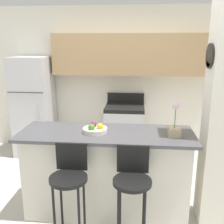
# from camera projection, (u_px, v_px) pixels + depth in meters

# --- Properties ---
(ground_plane) EXTENTS (14.00, 14.00, 0.00)m
(ground_plane) POSITION_uv_depth(u_px,v_px,m) (107.00, 210.00, 3.13)
(ground_plane) COLOR beige
(wall_back) EXTENTS (5.60, 0.38, 2.55)m
(wall_back) POSITION_uv_depth(u_px,v_px,m) (125.00, 70.00, 4.55)
(wall_back) COLOR silver
(wall_back) RESTS_ON ground_plane
(pillar_right) EXTENTS (0.38, 0.32, 2.55)m
(pillar_right) POSITION_uv_depth(u_px,v_px,m) (224.00, 110.00, 2.66)
(pillar_right) COLOR silver
(pillar_right) RESTS_ON ground_plane
(counter_bar) EXTENTS (1.92, 0.67, 0.99)m
(counter_bar) POSITION_uv_depth(u_px,v_px,m) (106.00, 173.00, 3.00)
(counter_bar) COLOR silver
(counter_bar) RESTS_ON ground_plane
(refrigerator) EXTENTS (0.63, 0.63, 1.71)m
(refrigerator) POSITION_uv_depth(u_px,v_px,m) (34.00, 107.00, 4.58)
(refrigerator) COLOR silver
(refrigerator) RESTS_ON ground_plane
(stove_range) EXTENTS (0.65, 0.64, 1.07)m
(stove_range) POSITION_uv_depth(u_px,v_px,m) (124.00, 131.00, 4.54)
(stove_range) COLOR silver
(stove_range) RESTS_ON ground_plane
(bar_stool_left) EXTENTS (0.36, 0.36, 1.00)m
(bar_stool_left) POSITION_uv_depth(u_px,v_px,m) (69.00, 179.00, 2.52)
(bar_stool_left) COLOR black
(bar_stool_left) RESTS_ON ground_plane
(bar_stool_right) EXTENTS (0.36, 0.36, 1.00)m
(bar_stool_right) POSITION_uv_depth(u_px,v_px,m) (132.00, 182.00, 2.47)
(bar_stool_right) COLOR black
(bar_stool_right) RESTS_ON ground_plane
(orchid_vase) EXTENTS (0.13, 0.13, 0.37)m
(orchid_vase) POSITION_uv_depth(u_px,v_px,m) (175.00, 127.00, 2.72)
(orchid_vase) COLOR tan
(orchid_vase) RESTS_ON counter_bar
(fruit_bowl) EXTENTS (0.27, 0.27, 0.11)m
(fruit_bowl) POSITION_uv_depth(u_px,v_px,m) (95.00, 129.00, 2.86)
(fruit_bowl) COLOR silver
(fruit_bowl) RESTS_ON counter_bar
(trash_bin) EXTENTS (0.28, 0.28, 0.38)m
(trash_bin) POSITION_uv_depth(u_px,v_px,m) (62.00, 148.00, 4.51)
(trash_bin) COLOR #59595B
(trash_bin) RESTS_ON ground_plane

